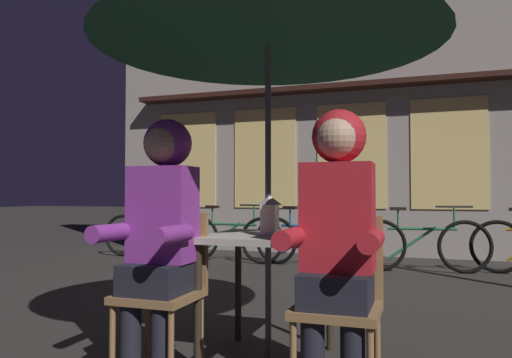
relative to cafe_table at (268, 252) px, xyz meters
The scene contains 12 objects.
cafe_table is the anchor object (origin of this frame).
patio_umbrella 1.42m from the cafe_table, ahead, with size 2.10×2.10×2.31m.
lantern 0.22m from the cafe_table, 49.96° to the right, with size 0.11×0.11×0.23m.
chair_left 0.62m from the cafe_table, 142.45° to the right, with size 0.40×0.40×0.87m.
chair_right 0.62m from the cafe_table, 37.55° to the right, with size 0.40×0.40×0.87m.
person_left_hooded 0.67m from the cafe_table, 138.43° to the right, with size 0.45×0.56×1.40m.
person_right_hooded 0.67m from the cafe_table, 41.57° to the right, with size 0.45×0.56×1.40m.
shopfront_building 5.95m from the cafe_table, 84.38° to the left, with size 10.00×0.93×6.20m.
bicycle_nearest 4.93m from the cafe_table, 129.19° to the left, with size 1.68×0.10×0.84m.
bicycle_second 4.15m from the cafe_table, 115.34° to the left, with size 1.68×0.19×0.84m.
bicycle_third 3.71m from the cafe_table, 99.03° to the left, with size 1.65×0.42×0.84m.
bicycle_fourth 3.78m from the cafe_table, 76.82° to the left, with size 1.67×0.28×0.84m.
Camera 1 is at (0.86, -2.73, 0.98)m, focal length 33.76 mm.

